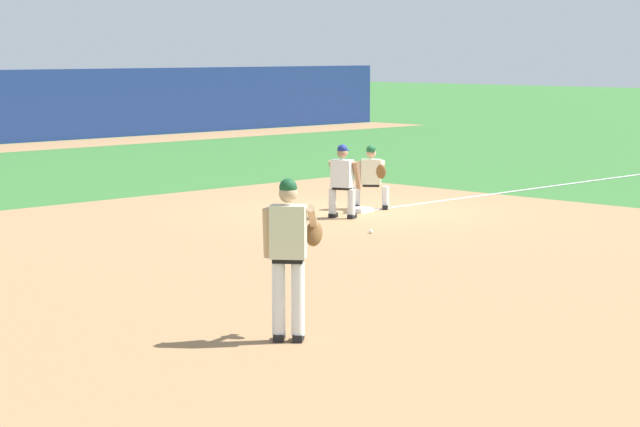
# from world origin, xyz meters

# --- Properties ---
(ground_plane) EXTENTS (160.00, 160.00, 0.00)m
(ground_plane) POSITION_xyz_m (0.00, 0.00, 0.00)
(ground_plane) COLOR #336B2D
(infield_dirt_patch) EXTENTS (18.00, 18.00, 0.01)m
(infield_dirt_patch) POSITION_xyz_m (-4.48, -3.60, 0.00)
(infield_dirt_patch) COLOR #9E754C
(infield_dirt_patch) RESTS_ON ground
(foul_line_stripe) EXTENTS (16.56, 0.10, 0.00)m
(foul_line_stripe) POSITION_xyz_m (8.28, 0.00, 0.01)
(foul_line_stripe) COLOR white
(foul_line_stripe) RESTS_ON ground
(first_base_bag) EXTENTS (0.38, 0.38, 0.09)m
(first_base_bag) POSITION_xyz_m (0.00, 0.00, 0.04)
(first_base_bag) COLOR white
(first_base_bag) RESTS_ON ground
(baseball) EXTENTS (0.07, 0.07, 0.07)m
(baseball) POSITION_xyz_m (-2.09, -2.18, 0.04)
(baseball) COLOR white
(baseball) RESTS_ON ground
(pitcher) EXTENTS (0.85, 0.57, 1.86)m
(pitcher) POSITION_xyz_m (-8.92, -7.19, 1.06)
(pitcher) COLOR black
(pitcher) RESTS_ON ground
(first_baseman) EXTENTS (0.78, 1.07, 1.34)m
(first_baseman) POSITION_xyz_m (0.46, 0.13, 0.73)
(first_baseman) COLOR black
(first_baseman) RESTS_ON ground
(baserunner) EXTENTS (0.58, 0.67, 1.46)m
(baserunner) POSITION_xyz_m (-0.96, -0.39, 0.79)
(baserunner) COLOR black
(baserunner) RESTS_ON ground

